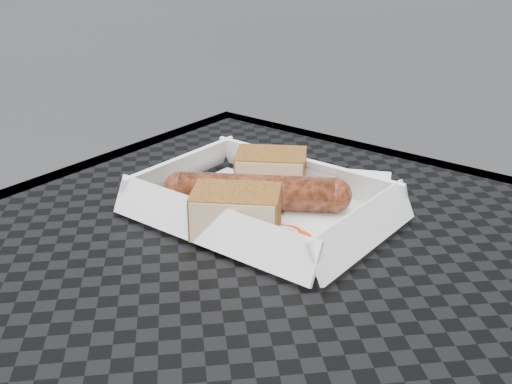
% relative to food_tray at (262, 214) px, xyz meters
% --- Properties ---
extents(food_tray, '(0.22, 0.15, 0.00)m').
position_rel_food_tray_xyz_m(food_tray, '(0.00, 0.00, 0.00)').
color(food_tray, white).
rests_on(food_tray, patio_table).
extents(bratwurst, '(0.17, 0.12, 0.04)m').
position_rel_food_tray_xyz_m(bratwurst, '(-0.01, 0.00, 0.02)').
color(bratwurst, maroon).
rests_on(bratwurst, food_tray).
extents(bread_near, '(0.09, 0.08, 0.05)m').
position_rel_food_tray_xyz_m(bread_near, '(-0.02, 0.05, 0.03)').
color(bread_near, '#935E24').
rests_on(bread_near, food_tray).
extents(bread_far, '(0.10, 0.09, 0.04)m').
position_rel_food_tray_xyz_m(bread_far, '(0.01, -0.05, 0.02)').
color(bread_far, '#935E24').
rests_on(bread_far, food_tray).
extents(veg_garnish, '(0.03, 0.03, 0.00)m').
position_rel_food_tray_xyz_m(veg_garnish, '(0.05, -0.04, 0.00)').
color(veg_garnish, '#F0410A').
rests_on(veg_garnish, food_tray).
extents(napkin, '(0.16, 0.16, 0.00)m').
position_rel_food_tray_xyz_m(napkin, '(0.02, 0.11, -0.00)').
color(napkin, white).
rests_on(napkin, patio_table).
extents(condiment_cup_sauce, '(0.05, 0.05, 0.03)m').
position_rel_food_tray_xyz_m(condiment_cup_sauce, '(0.02, 0.06, 0.01)').
color(condiment_cup_sauce, '#981A0B').
rests_on(condiment_cup_sauce, patio_table).
extents(condiment_cup_empty, '(0.05, 0.05, 0.03)m').
position_rel_food_tray_xyz_m(condiment_cup_empty, '(-0.02, 0.03, 0.01)').
color(condiment_cup_empty, silver).
rests_on(condiment_cup_empty, patio_table).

